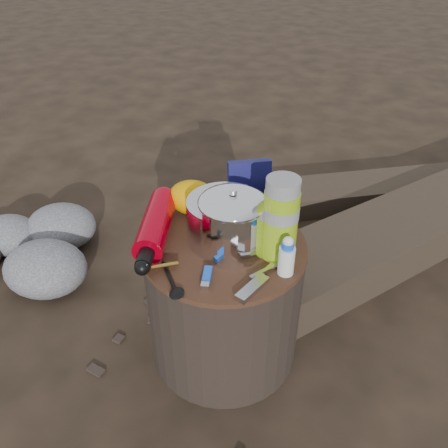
% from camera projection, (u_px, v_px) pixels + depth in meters
% --- Properties ---
extents(ground, '(60.00, 60.00, 0.00)m').
position_uv_depth(ground, '(224.00, 347.00, 1.48)').
color(ground, black).
rests_on(ground, ground).
extents(stump, '(0.45, 0.45, 0.41)m').
position_uv_depth(stump, '(224.00, 300.00, 1.37)').
color(stump, black).
rests_on(stump, ground).
extents(log_main, '(1.48, 1.58, 0.16)m').
position_uv_depth(log_main, '(413.00, 226.00, 1.90)').
color(log_main, '#33281E').
rests_on(log_main, ground).
extents(log_small, '(1.20, 0.73, 0.10)m').
position_uv_depth(log_small, '(366.00, 191.00, 2.17)').
color(log_small, '#33281E').
rests_on(log_small, ground).
extents(foil_windscreen, '(0.20, 0.20, 0.12)m').
position_uv_depth(foil_windscreen, '(225.00, 221.00, 1.23)').
color(foil_windscreen, silver).
rests_on(foil_windscreen, stump).
extents(camping_pot, '(0.17, 0.17, 0.17)m').
position_uv_depth(camping_pot, '(233.00, 222.00, 1.18)').
color(camping_pot, silver).
rests_on(camping_pot, stump).
extents(fuel_bottle, '(0.14, 0.34, 0.08)m').
position_uv_depth(fuel_bottle, '(156.00, 224.00, 1.26)').
color(fuel_bottle, '#A40012').
rests_on(fuel_bottle, stump).
extents(thermos, '(0.09, 0.09, 0.22)m').
position_uv_depth(thermos, '(280.00, 219.00, 1.15)').
color(thermos, '#83A914').
rests_on(thermos, stump).
extents(travel_mug, '(0.07, 0.07, 0.11)m').
position_uv_depth(travel_mug, '(278.00, 206.00, 1.31)').
color(travel_mug, black).
rests_on(travel_mug, stump).
extents(stuff_sack, '(0.14, 0.12, 0.10)m').
position_uv_depth(stuff_sack, '(193.00, 197.00, 1.35)').
color(stuff_sack, '#E19900').
rests_on(stuff_sack, stump).
extents(food_pouch, '(0.13, 0.08, 0.16)m').
position_uv_depth(food_pouch, '(249.00, 187.00, 1.34)').
color(food_pouch, '#13134F').
rests_on(food_pouch, stump).
extents(lighter, '(0.03, 0.08, 0.01)m').
position_uv_depth(lighter, '(207.00, 275.00, 1.14)').
color(lighter, blue).
rests_on(lighter, stump).
extents(multitool, '(0.07, 0.11, 0.01)m').
position_uv_depth(multitool, '(252.00, 288.00, 1.10)').
color(multitool, silver).
rests_on(multitool, stump).
extents(pot_grabber, '(0.10, 0.14, 0.01)m').
position_uv_depth(pot_grabber, '(267.00, 269.00, 1.16)').
color(pot_grabber, silver).
rests_on(pot_grabber, stump).
extents(spork, '(0.10, 0.13, 0.01)m').
position_uv_depth(spork, '(169.00, 277.00, 1.13)').
color(spork, black).
rests_on(spork, stump).
extents(squeeze_bottle, '(0.04, 0.04, 0.10)m').
position_uv_depth(squeeze_bottle, '(287.00, 257.00, 1.13)').
color(squeeze_bottle, silver).
rests_on(squeeze_bottle, stump).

